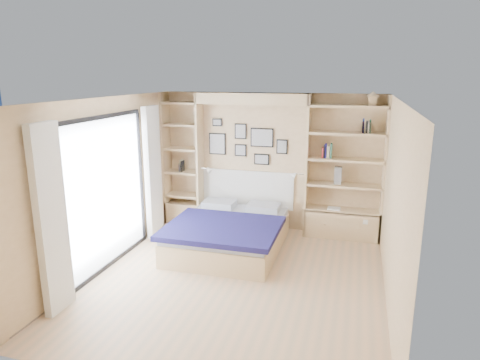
# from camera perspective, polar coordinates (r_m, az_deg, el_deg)

# --- Properties ---
(ground) EXTENTS (4.50, 4.50, 0.00)m
(ground) POSITION_cam_1_polar(r_m,az_deg,el_deg) (6.17, -0.52, -13.20)
(ground) COLOR tan
(ground) RESTS_ON ground
(room_shell) EXTENTS (4.50, 4.50, 4.50)m
(room_shell) POSITION_cam_1_polar(r_m,az_deg,el_deg) (7.27, -0.15, 0.11)
(room_shell) COLOR #D3B183
(room_shell) RESTS_ON ground
(bed) EXTENTS (1.75, 2.26, 1.07)m
(bed) POSITION_cam_1_polar(r_m,az_deg,el_deg) (7.11, -1.41, -6.98)
(bed) COLOR #D2B787
(bed) RESTS_ON ground
(photo_gallery) EXTENTS (1.48, 0.02, 0.82)m
(photo_gallery) POSITION_cam_1_polar(r_m,az_deg,el_deg) (7.85, 0.78, 5.07)
(photo_gallery) COLOR black
(photo_gallery) RESTS_ON ground
(reading_lamps) EXTENTS (1.92, 0.12, 0.15)m
(reading_lamps) POSITION_cam_1_polar(r_m,az_deg,el_deg) (7.70, 1.43, 1.07)
(reading_lamps) COLOR silver
(reading_lamps) RESTS_ON ground
(shelf_decor) EXTENTS (3.51, 0.23, 2.03)m
(shelf_decor) POSITION_cam_1_polar(r_m,az_deg,el_deg) (7.45, 11.88, 4.88)
(shelf_decor) COLOR #A51E1E
(shelf_decor) RESTS_ON ground
(deck) EXTENTS (3.20, 4.00, 0.05)m
(deck) POSITION_cam_1_polar(r_m,az_deg,el_deg) (7.88, -26.89, -8.59)
(deck) COLOR #746455
(deck) RESTS_ON ground
(deck_chair) EXTENTS (0.55, 0.89, 0.87)m
(deck_chair) POSITION_cam_1_polar(r_m,az_deg,el_deg) (7.97, -28.05, -5.27)
(deck_chair) COLOR tan
(deck_chair) RESTS_ON ground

